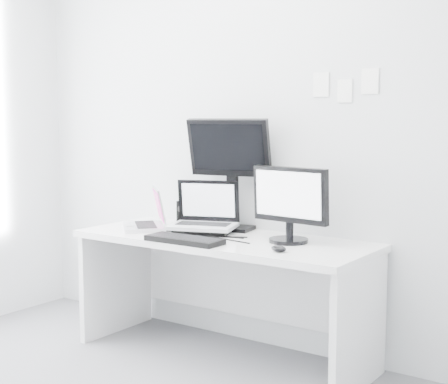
# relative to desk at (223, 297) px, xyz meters

# --- Properties ---
(back_wall) EXTENTS (3.60, 0.00, 3.60)m
(back_wall) POSITION_rel_desk_xyz_m (0.00, 0.35, 0.99)
(back_wall) COLOR silver
(back_wall) RESTS_ON ground
(desk) EXTENTS (1.80, 0.70, 0.73)m
(desk) POSITION_rel_desk_xyz_m (0.00, 0.00, 0.00)
(desk) COLOR white
(desk) RESTS_ON ground
(macbook) EXTENTS (0.45, 0.45, 0.27)m
(macbook) POSITION_rel_desk_xyz_m (-0.59, -0.04, 0.50)
(macbook) COLOR silver
(macbook) RESTS_ON desk
(speaker) EXTENTS (0.08, 0.08, 0.16)m
(speaker) POSITION_rel_desk_xyz_m (-0.43, 0.19, 0.45)
(speaker) COLOR black
(speaker) RESTS_ON desk
(dell_laptop) EXTENTS (0.47, 0.42, 0.33)m
(dell_laptop) POSITION_rel_desk_xyz_m (-0.17, 0.03, 0.53)
(dell_laptop) COLOR silver
(dell_laptop) RESTS_ON desk
(rear_monitor) EXTENTS (0.55, 0.29, 0.71)m
(rear_monitor) POSITION_rel_desk_xyz_m (-0.11, 0.23, 0.72)
(rear_monitor) COLOR black
(rear_monitor) RESTS_ON desk
(samsung_monitor) EXTENTS (0.50, 0.27, 0.44)m
(samsung_monitor) POSITION_rel_desk_xyz_m (0.40, 0.07, 0.59)
(samsung_monitor) COLOR black
(samsung_monitor) RESTS_ON desk
(keyboard) EXTENTS (0.46, 0.17, 0.03)m
(keyboard) POSITION_rel_desk_xyz_m (-0.08, -0.27, 0.38)
(keyboard) COLOR black
(keyboard) RESTS_ON desk
(mouse) EXTENTS (0.12, 0.10, 0.03)m
(mouse) POSITION_rel_desk_xyz_m (0.49, -0.19, 0.38)
(mouse) COLOR black
(mouse) RESTS_ON desk
(wall_note_0) EXTENTS (0.10, 0.00, 0.14)m
(wall_note_0) POSITION_rel_desk_xyz_m (0.45, 0.34, 1.26)
(wall_note_0) COLOR white
(wall_note_0) RESTS_ON back_wall
(wall_note_1) EXTENTS (0.09, 0.00, 0.13)m
(wall_note_1) POSITION_rel_desk_xyz_m (0.60, 0.34, 1.22)
(wall_note_1) COLOR white
(wall_note_1) RESTS_ON back_wall
(wall_note_2) EXTENTS (0.10, 0.00, 0.14)m
(wall_note_2) POSITION_rel_desk_xyz_m (0.75, 0.34, 1.26)
(wall_note_2) COLOR white
(wall_note_2) RESTS_ON back_wall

